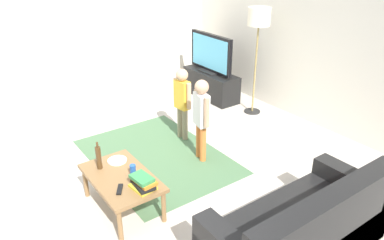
# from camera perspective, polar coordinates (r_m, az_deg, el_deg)

# --- Properties ---
(ground) EXTENTS (7.80, 7.80, 0.00)m
(ground) POSITION_cam_1_polar(r_m,az_deg,el_deg) (4.77, -5.94, -8.89)
(ground) COLOR beige
(wall_back) EXTENTS (6.00, 0.12, 2.70)m
(wall_back) POSITION_cam_1_polar(r_m,az_deg,el_deg) (6.13, 18.95, 11.59)
(wall_back) COLOR silver
(wall_back) RESTS_ON ground
(wall_left) EXTENTS (0.12, 6.00, 2.70)m
(wall_left) POSITION_cam_1_polar(r_m,az_deg,el_deg) (6.87, -19.51, 12.87)
(wall_left) COLOR silver
(wall_left) RESTS_ON ground
(area_rug) EXTENTS (2.20, 1.60, 0.01)m
(area_rug) POSITION_cam_1_polar(r_m,az_deg,el_deg) (5.22, -5.44, -5.53)
(area_rug) COLOR #4C724C
(area_rug) RESTS_ON ground
(tv_stand) EXTENTS (1.20, 0.44, 0.50)m
(tv_stand) POSITION_cam_1_polar(r_m,az_deg,el_deg) (7.12, 2.90, 5.41)
(tv_stand) COLOR black
(tv_stand) RESTS_ON ground
(tv) EXTENTS (1.10, 0.28, 0.71)m
(tv) POSITION_cam_1_polar(r_m,az_deg,el_deg) (6.92, 2.87, 10.08)
(tv) COLOR black
(tv) RESTS_ON tv_stand
(couch) EXTENTS (0.80, 1.80, 0.86)m
(couch) POSITION_cam_1_polar(r_m,az_deg,el_deg) (3.69, 16.72, -16.26)
(couch) COLOR black
(couch) RESTS_ON ground
(floor_lamp) EXTENTS (0.36, 0.36, 1.78)m
(floor_lamp) POSITION_cam_1_polar(r_m,az_deg,el_deg) (6.17, 10.18, 14.46)
(floor_lamp) COLOR #262626
(floor_lamp) RESTS_ON ground
(child_near_tv) EXTENTS (0.36, 0.18, 1.09)m
(child_near_tv) POSITION_cam_1_polar(r_m,az_deg,el_deg) (5.40, -1.51, 3.42)
(child_near_tv) COLOR gray
(child_near_tv) RESTS_ON ground
(child_center) EXTENTS (0.37, 0.18, 1.14)m
(child_center) POSITION_cam_1_polar(r_m,az_deg,el_deg) (4.84, 1.44, 1.07)
(child_center) COLOR orange
(child_center) RESTS_ON ground
(coffee_table) EXTENTS (1.00, 0.60, 0.42)m
(coffee_table) POSITION_cam_1_polar(r_m,az_deg,el_deg) (4.13, -10.74, -9.00)
(coffee_table) COLOR olive
(coffee_table) RESTS_ON ground
(book_stack) EXTENTS (0.29, 0.23, 0.13)m
(book_stack) POSITION_cam_1_polar(r_m,az_deg,el_deg) (3.86, -7.49, -9.46)
(book_stack) COLOR yellow
(book_stack) RESTS_ON coffee_table
(bottle) EXTENTS (0.06, 0.06, 0.33)m
(bottle) POSITION_cam_1_polar(r_m,az_deg,el_deg) (4.22, -14.08, -5.57)
(bottle) COLOR #4C3319
(bottle) RESTS_ON coffee_table
(tv_remote) EXTENTS (0.17, 0.13, 0.02)m
(tv_remote) POSITION_cam_1_polar(r_m,az_deg,el_deg) (3.89, -10.99, -10.36)
(tv_remote) COLOR black
(tv_remote) RESTS_ON coffee_table
(soda_can) EXTENTS (0.07, 0.07, 0.12)m
(soda_can) POSITION_cam_1_polar(r_m,az_deg,el_deg) (4.08, -9.03, -7.56)
(soda_can) COLOR #2659B2
(soda_can) RESTS_ON coffee_table
(plate) EXTENTS (0.22, 0.22, 0.02)m
(plate) POSITION_cam_1_polar(r_m,az_deg,el_deg) (4.37, -11.34, -6.12)
(plate) COLOR white
(plate) RESTS_ON coffee_table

